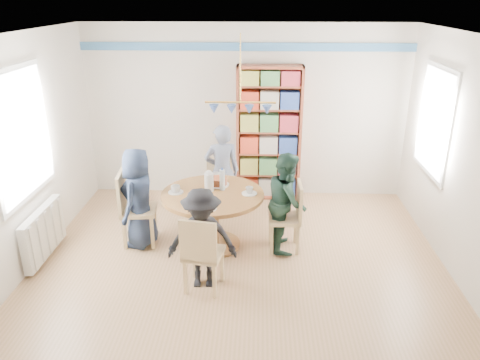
# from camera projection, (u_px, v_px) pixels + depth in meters

# --- Properties ---
(ground) EXTENTS (5.00, 5.00, 0.00)m
(ground) POSITION_uv_depth(u_px,v_px,m) (239.00, 275.00, 5.51)
(ground) COLOR #A87F58
(room_shell) EXTENTS (5.00, 5.00, 5.00)m
(room_shell) POSITION_uv_depth(u_px,v_px,m) (220.00, 120.00, 5.71)
(room_shell) COLOR white
(room_shell) RESTS_ON ground
(radiator) EXTENTS (0.12, 1.00, 0.60)m
(radiator) POSITION_uv_depth(u_px,v_px,m) (44.00, 233.00, 5.75)
(radiator) COLOR silver
(radiator) RESTS_ON ground
(dining_table) EXTENTS (1.30, 1.30, 0.75)m
(dining_table) POSITION_uv_depth(u_px,v_px,m) (213.00, 207.00, 5.95)
(dining_table) COLOR brown
(dining_table) RESTS_ON ground
(chair_left) EXTENTS (0.48, 0.48, 0.99)m
(chair_left) POSITION_uv_depth(u_px,v_px,m) (132.00, 205.00, 6.04)
(chair_left) COLOR #D9BF85
(chair_left) RESTS_ON ground
(chair_right) EXTENTS (0.41, 0.41, 0.91)m
(chair_right) POSITION_uv_depth(u_px,v_px,m) (291.00, 213.00, 5.91)
(chair_right) COLOR #D9BF85
(chair_right) RESTS_ON ground
(chair_far) EXTENTS (0.43, 0.43, 0.85)m
(chair_far) POSITION_uv_depth(u_px,v_px,m) (220.00, 183.00, 6.93)
(chair_far) COLOR #D9BF85
(chair_far) RESTS_ON ground
(chair_near) EXTENTS (0.47, 0.47, 0.92)m
(chair_near) POSITION_uv_depth(u_px,v_px,m) (201.00, 252.00, 5.03)
(chair_near) COLOR #D9BF85
(chair_near) RESTS_ON ground
(person_left) EXTENTS (0.53, 0.71, 1.32)m
(person_left) POSITION_uv_depth(u_px,v_px,m) (139.00, 198.00, 5.97)
(person_left) COLOR #192338
(person_left) RESTS_ON ground
(person_right) EXTENTS (0.49, 0.63, 1.29)m
(person_right) POSITION_uv_depth(u_px,v_px,m) (287.00, 202.00, 5.90)
(person_right) COLOR #172F25
(person_right) RESTS_ON ground
(person_far) EXTENTS (0.56, 0.43, 1.39)m
(person_far) POSITION_uv_depth(u_px,v_px,m) (222.00, 172.00, 6.74)
(person_far) COLOR gray
(person_far) RESTS_ON ground
(person_near) EXTENTS (0.78, 0.47, 1.18)m
(person_near) POSITION_uv_depth(u_px,v_px,m) (202.00, 239.00, 5.12)
(person_near) COLOR black
(person_near) RESTS_ON ground
(bookshelf) EXTENTS (1.00, 0.30, 2.10)m
(bookshelf) POSITION_uv_depth(u_px,v_px,m) (269.00, 135.00, 7.28)
(bookshelf) COLOR brown
(bookshelf) RESTS_ON ground
(tableware) EXTENTS (1.12, 1.12, 0.30)m
(tableware) POSITION_uv_depth(u_px,v_px,m) (211.00, 188.00, 5.88)
(tableware) COLOR white
(tableware) RESTS_ON dining_table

